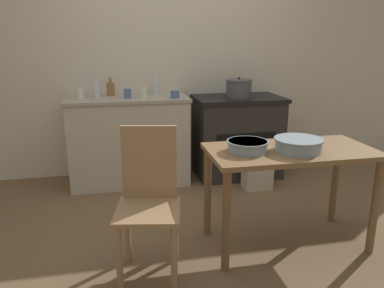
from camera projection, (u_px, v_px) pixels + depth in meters
ground_plane at (204, 231)px, 3.02m from camera, size 14.00×14.00×0.00m
wall_back at (172, 59)px, 4.17m from camera, size 8.00×0.07×2.55m
counter_cabinet at (129, 140)px, 3.97m from camera, size 1.24×0.62×0.92m
stove at (237, 136)px, 4.20m from camera, size 0.95×0.65×0.89m
work_table at (290, 164)px, 2.69m from camera, size 1.19×0.60×0.74m
chair at (149, 198)px, 2.40m from camera, size 0.47×0.47×0.96m
flour_sack at (257, 172)px, 3.85m from camera, size 0.28×0.20×0.35m
stock_pot at (239, 89)px, 3.97m from camera, size 0.28×0.28×0.22m
mixing_bowl_large at (247, 145)px, 2.58m from camera, size 0.29×0.29×0.08m
mixing_bowl_small at (298, 144)px, 2.59m from camera, size 0.34×0.34×0.09m
bottle_far_left at (156, 85)px, 4.05m from camera, size 0.06×0.06×0.24m
bottle_left at (111, 89)px, 3.92m from camera, size 0.08×0.08×0.19m
bottle_mid_left at (96, 89)px, 3.80m from camera, size 0.08×0.08×0.23m
cup_center_left at (143, 93)px, 3.76m from camera, size 0.07×0.07×0.10m
cup_center at (128, 94)px, 3.75m from camera, size 0.07×0.07×0.10m
cup_center_right at (175, 94)px, 3.76m from camera, size 0.09×0.09×0.08m
cup_mid_right at (80, 94)px, 3.72m from camera, size 0.07×0.07×0.10m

